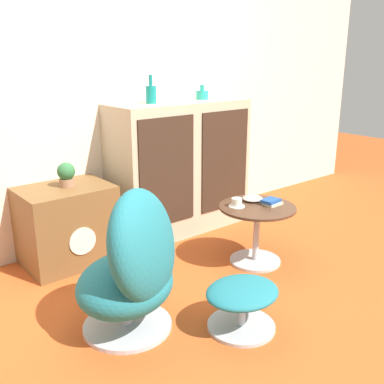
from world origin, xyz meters
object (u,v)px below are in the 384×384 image
coffee_table (257,226)px  potted_plant (66,174)px  sideboard (180,167)px  vase_leftmost (151,94)px  bowl (252,198)px  teacup (237,203)px  vase_inner_left (202,94)px  tv_console (67,225)px  egg_chair (134,266)px  ottoman (242,298)px  book_stack (271,202)px

coffee_table → potted_plant: bearing=139.3°
sideboard → coffee_table: size_ratio=2.22×
coffee_table → potted_plant: 1.39m
vase_leftmost → bowl: vase_leftmost is taller
sideboard → bowl: 0.78m
coffee_table → teacup: size_ratio=4.68×
vase_inner_left → bowl: bearing=-102.8°
vase_leftmost → vase_inner_left: 0.52m
tv_console → potted_plant: potted_plant is taller
sideboard → egg_chair: (-1.12, -1.04, -0.17)m
egg_chair → ottoman: bearing=-38.2°
sideboard → book_stack: (0.11, -0.92, -0.10)m
vase_inner_left → potted_plant: 1.34m
tv_console → bowl: bearing=-34.8°
vase_inner_left → bowl: 1.05m
vase_inner_left → bowl: (-0.18, -0.77, -0.68)m
teacup → vase_inner_left: bearing=65.7°
sideboard → teacup: bearing=-98.2°
egg_chair → bowl: egg_chair is taller
coffee_table → teacup: bearing=144.6°
egg_chair → vase_leftmost: bearing=50.8°
sideboard → vase_leftmost: vase_leftmost is taller
coffee_table → potted_plant: (-1.01, 0.87, 0.38)m
tv_console → vase_inner_left: vase_inner_left is taller
ottoman → bowl: bowl is taller
egg_chair → vase_inner_left: 1.87m
tv_console → teacup: size_ratio=5.38×
vase_inner_left → potted_plant: (-1.25, -0.01, -0.48)m
book_stack → ottoman: bearing=-148.2°
sideboard → vase_inner_left: bearing=0.9°
vase_inner_left → bowl: size_ratio=0.81×
egg_chair → coffee_table: 1.14m
coffee_table → teacup: teacup is taller
teacup → ottoman: bearing=-132.3°
tv_console → coffee_table: size_ratio=1.15×
tv_console → ottoman: 1.44m
vase_leftmost → potted_plant: size_ratio=1.25×
ottoman → coffee_table: (0.67, 0.52, 0.09)m
ottoman → bowl: 1.00m
ottoman → bowl: size_ratio=2.90×
egg_chair → teacup: 1.04m
teacup → bowl: teacup is taller
potted_plant → book_stack: 1.45m
vase_leftmost → potted_plant: bearing=-179.4°
vase_leftmost → vase_inner_left: bearing=-0.0°
vase_inner_left → teacup: (-0.36, -0.79, -0.68)m
teacup → book_stack: 0.26m
egg_chair → potted_plant: bearing=83.8°
vase_inner_left → bowl: vase_inner_left is taller
vase_inner_left → coffee_table: bearing=-105.0°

